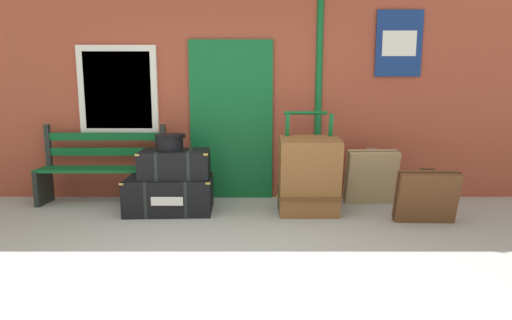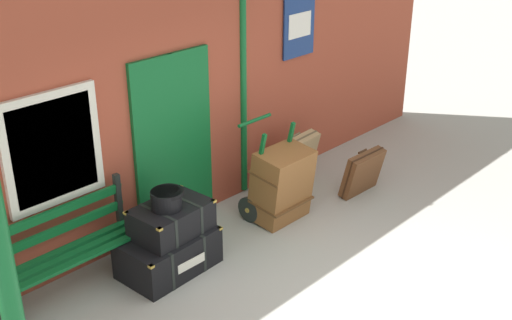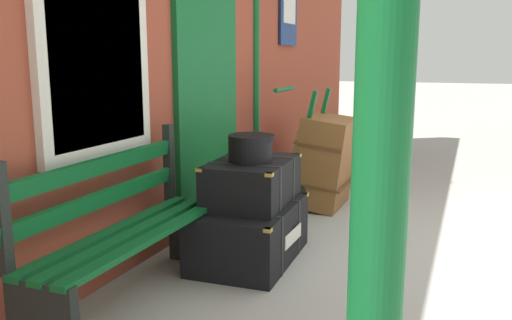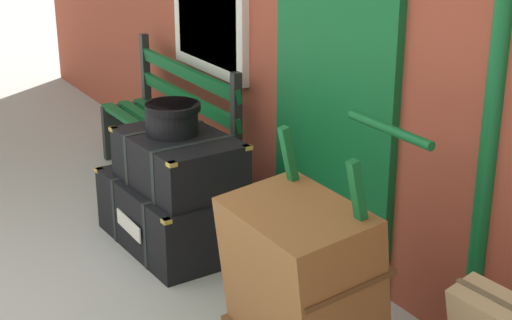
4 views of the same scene
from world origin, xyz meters
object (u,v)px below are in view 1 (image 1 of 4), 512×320
at_px(platform_bench, 105,169).
at_px(large_brown_trunk, 310,176).
at_px(round_hatbox, 171,141).
at_px(porters_trolley, 308,189).
at_px(suitcase_umber, 372,177).
at_px(steamer_trunk_base, 172,194).
at_px(steamer_trunk_middle, 177,164).
at_px(suitcase_oxblood, 428,197).

distance_m(platform_bench, large_brown_trunk, 2.65).
bearing_deg(round_hatbox, platform_bench, 156.40).
bearing_deg(porters_trolley, suitcase_umber, 19.65).
relative_size(steamer_trunk_base, steamer_trunk_middle, 1.24).
xyz_separation_m(steamer_trunk_middle, large_brown_trunk, (1.57, -0.15, -0.12)).
height_order(large_brown_trunk, suitcase_umber, large_brown_trunk).
bearing_deg(suitcase_oxblood, large_brown_trunk, 165.63).
bearing_deg(steamer_trunk_base, round_hatbox, -9.82).
xyz_separation_m(porters_trolley, suitcase_oxblood, (1.24, -0.49, 0.02)).
xyz_separation_m(steamer_trunk_middle, suitcase_umber, (2.43, 0.33, -0.22)).
distance_m(steamer_trunk_base, steamer_trunk_middle, 0.38).
bearing_deg(suitcase_umber, suitcase_oxblood, -64.59).
bearing_deg(porters_trolley, steamer_trunk_base, -178.85).
distance_m(steamer_trunk_middle, suitcase_umber, 2.46).
height_order(steamer_trunk_base, large_brown_trunk, large_brown_trunk).
bearing_deg(large_brown_trunk, steamer_trunk_base, 175.05).
xyz_separation_m(large_brown_trunk, suitcase_oxblood, (1.24, -0.32, -0.17)).
bearing_deg(suitcase_oxblood, steamer_trunk_base, 170.94).
height_order(suitcase_oxblood, suitcase_umber, suitcase_umber).
xyz_separation_m(steamer_trunk_base, steamer_trunk_middle, (0.07, 0.01, 0.37)).
xyz_separation_m(porters_trolley, suitcase_umber, (0.86, 0.31, 0.08)).
xyz_separation_m(platform_bench, round_hatbox, (0.96, -0.42, 0.41)).
bearing_deg(steamer_trunk_base, suitcase_oxblood, -9.06).
distance_m(porters_trolley, large_brown_trunk, 0.26).
relative_size(steamer_trunk_middle, large_brown_trunk, 0.91).
bearing_deg(platform_bench, steamer_trunk_middle, -21.95).
distance_m(platform_bench, suitcase_oxblood, 3.93).
height_order(steamer_trunk_base, round_hatbox, round_hatbox).
xyz_separation_m(round_hatbox, large_brown_trunk, (1.63, -0.14, -0.39)).
relative_size(platform_bench, suitcase_oxblood, 2.43).
xyz_separation_m(steamer_trunk_base, large_brown_trunk, (1.65, -0.14, 0.25)).
height_order(porters_trolley, suitcase_umber, porters_trolley).
distance_m(round_hatbox, porters_trolley, 1.73).
distance_m(platform_bench, steamer_trunk_middle, 1.11).
bearing_deg(platform_bench, steamer_trunk_base, -23.84).
height_order(platform_bench, porters_trolley, porters_trolley).
height_order(steamer_trunk_middle, suitcase_umber, steamer_trunk_middle).
bearing_deg(platform_bench, suitcase_umber, -1.31).
bearing_deg(suitcase_umber, round_hatbox, -172.16).
height_order(platform_bench, suitcase_oxblood, platform_bench).
distance_m(porters_trolley, suitcase_oxblood, 1.33).
xyz_separation_m(platform_bench, suitcase_oxblood, (3.83, -0.88, -0.15)).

